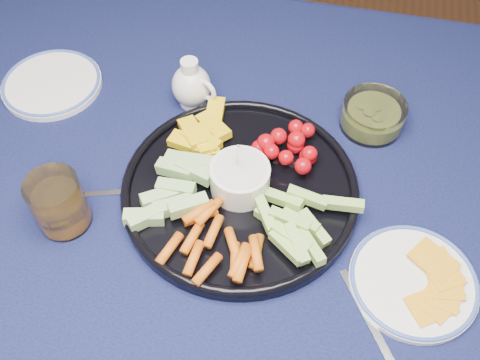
% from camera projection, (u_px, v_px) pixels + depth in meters
% --- Properties ---
extents(dining_table, '(1.67, 1.07, 0.75)m').
position_uv_depth(dining_table, '(288.00, 218.00, 0.97)').
color(dining_table, '#50321A').
rests_on(dining_table, ground).
extents(crudite_platter, '(0.39, 0.39, 0.13)m').
position_uv_depth(crudite_platter, '(238.00, 186.00, 0.88)').
color(crudite_platter, black).
rests_on(crudite_platter, dining_table).
extents(creamer_pitcher, '(0.09, 0.07, 0.10)m').
position_uv_depth(creamer_pitcher, '(192.00, 86.00, 0.99)').
color(creamer_pitcher, white).
rests_on(creamer_pitcher, dining_table).
extents(pickle_bowl, '(0.11, 0.11, 0.05)m').
position_uv_depth(pickle_bowl, '(373.00, 116.00, 0.97)').
color(pickle_bowl, white).
rests_on(pickle_bowl, dining_table).
extents(cheese_plate, '(0.19, 0.19, 0.02)m').
position_uv_depth(cheese_plate, '(414.00, 280.00, 0.79)').
color(cheese_plate, white).
rests_on(cheese_plate, dining_table).
extents(juice_tumbler, '(0.08, 0.08, 0.10)m').
position_uv_depth(juice_tumbler, '(60.00, 205.00, 0.83)').
color(juice_tumbler, white).
rests_on(juice_tumbler, dining_table).
extents(fork_left, '(0.15, 0.06, 0.00)m').
position_uv_depth(fork_left, '(113.00, 193.00, 0.89)').
color(fork_left, silver).
rests_on(fork_left, dining_table).
extents(fork_right, '(0.12, 0.17, 0.00)m').
position_uv_depth(fork_right, '(379.00, 339.00, 0.74)').
color(fork_right, silver).
rests_on(fork_right, dining_table).
extents(side_plate_extra, '(0.19, 0.19, 0.02)m').
position_uv_depth(side_plate_extra, '(52.00, 83.00, 1.04)').
color(side_plate_extra, white).
rests_on(side_plate_extra, dining_table).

